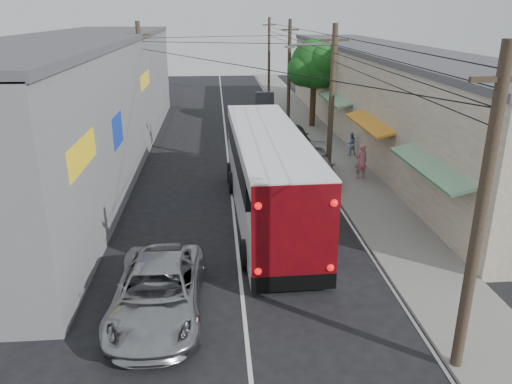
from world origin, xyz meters
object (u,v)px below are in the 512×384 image
(parked_car_mid, at_px, (295,135))
(pedestrian_far, at_px, (351,143))
(pedestrian_near, at_px, (361,161))
(parked_suv, at_px, (313,167))
(jeepney, at_px, (158,292))
(coach_bus, at_px, (268,174))
(parked_car_far, at_px, (265,102))

(parked_car_mid, bearing_deg, pedestrian_far, -49.81)
(pedestrian_near, bearing_deg, parked_suv, -8.96)
(pedestrian_far, bearing_deg, jeepney, 48.97)
(coach_bus, xyz_separation_m, pedestrian_near, (5.46, 4.58, -0.92))
(coach_bus, height_order, parked_car_mid, coach_bus)
(pedestrian_near, xyz_separation_m, pedestrian_far, (0.67, 4.57, -0.20))
(parked_car_far, bearing_deg, jeepney, -95.75)
(parked_car_far, bearing_deg, parked_suv, -83.03)
(jeepney, relative_size, pedestrian_far, 3.87)
(jeepney, height_order, pedestrian_far, pedestrian_far)
(coach_bus, relative_size, jeepney, 2.37)
(parked_car_mid, bearing_deg, parked_suv, -95.51)
(coach_bus, bearing_deg, parked_car_mid, 74.35)
(parked_suv, bearing_deg, parked_car_mid, 94.03)
(parked_car_far, bearing_deg, pedestrian_near, -75.96)
(parked_car_mid, distance_m, parked_car_far, 12.76)
(jeepney, relative_size, parked_car_mid, 1.41)
(coach_bus, xyz_separation_m, parked_suv, (2.92, 4.68, -1.18))
(jeepney, xyz_separation_m, parked_car_mid, (7.11, 19.56, -0.10))
(parked_suv, bearing_deg, pedestrian_far, 59.90)
(coach_bus, distance_m, parked_car_far, 25.12)
(parked_suv, xyz_separation_m, parked_car_mid, (0.21, 7.56, -0.10))
(parked_suv, height_order, pedestrian_near, pedestrian_near)
(coach_bus, bearing_deg, jeepney, -119.88)
(coach_bus, bearing_deg, parked_car_far, 83.36)
(coach_bus, height_order, parked_suv, coach_bus)
(parked_car_far, bearing_deg, parked_car_mid, -81.10)
(parked_car_mid, height_order, pedestrian_near, pedestrian_near)
(jeepney, bearing_deg, parked_car_mid, 70.62)
(jeepney, bearing_deg, parked_car_far, 79.54)
(pedestrian_near, bearing_deg, jeepney, 44.98)
(coach_bus, xyz_separation_m, jeepney, (-3.98, -7.32, -1.19))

